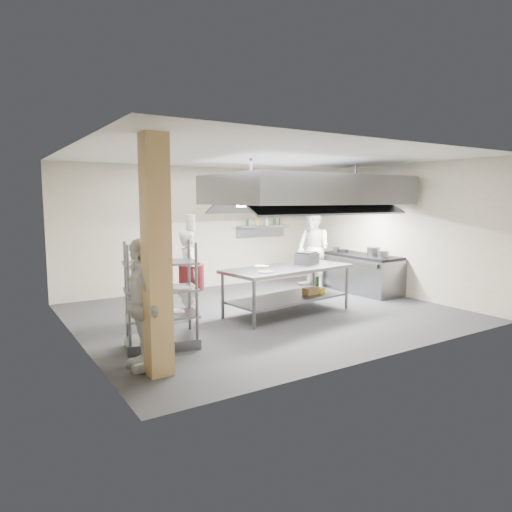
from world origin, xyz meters
TOP-DOWN VIEW (x-y plane):
  - floor at (0.00, 0.00)m, footprint 7.00×7.00m
  - ceiling at (0.00, 0.00)m, footprint 7.00×7.00m
  - wall_back at (0.00, 3.00)m, footprint 7.00×0.00m
  - wall_left at (-3.50, 0.00)m, footprint 0.00×6.00m
  - wall_right at (3.50, 0.00)m, footprint 0.00×6.00m
  - column at (-2.90, -1.90)m, footprint 0.30×0.30m
  - exhaust_hood at (1.30, 0.40)m, footprint 4.00×2.50m
  - hood_strip_a at (0.40, 0.40)m, footprint 1.60×0.12m
  - hood_strip_b at (2.20, 0.40)m, footprint 1.60×0.12m
  - wall_shelf at (1.80, 2.84)m, footprint 1.50×0.28m
  - island at (0.33, -0.25)m, footprint 2.71×1.39m
  - island_worktop at (0.33, -0.25)m, footprint 2.71×1.39m
  - island_undershelf at (0.33, -0.25)m, footprint 2.49×1.26m
  - pass_rack at (-2.48, -0.91)m, footprint 1.17×0.83m
  - cooking_range at (3.08, 0.50)m, footprint 0.80×2.00m
  - range_top at (3.08, 0.50)m, footprint 0.78×1.96m
  - chef_head at (-1.44, 0.40)m, footprint 0.51×0.67m
  - chef_line at (2.40, 1.50)m, footprint 0.81×1.00m
  - chef_plating at (-3.00, -1.58)m, footprint 0.43×1.01m
  - griddle at (0.92, -0.10)m, footprint 0.55×0.49m
  - wicker_basket at (0.88, -0.28)m, footprint 0.29×0.21m
  - stockpot at (3.12, 0.17)m, footprint 0.30×0.30m
  - plate_stack at (-2.48, -0.91)m, footprint 0.28×0.28m

SIDE VIEW (x-z plane):
  - floor at x=0.00m, z-range 0.00..0.00m
  - island_undershelf at x=0.33m, z-range 0.28..0.32m
  - wicker_basket at x=0.88m, z-range 0.32..0.44m
  - cooking_range at x=3.08m, z-range 0.00..0.84m
  - island at x=0.33m, z-range 0.00..0.91m
  - plate_stack at x=-2.48m, z-range 0.49..0.54m
  - pass_rack at x=-2.48m, z-range 0.00..1.59m
  - chef_head at x=-1.44m, z-range 0.00..1.66m
  - chef_plating at x=-3.00m, z-range 0.00..1.72m
  - range_top at x=3.08m, z-range 0.84..0.90m
  - island_worktop at x=0.33m, z-range 0.85..0.91m
  - chef_line at x=2.40m, z-range 0.00..1.97m
  - stockpot at x=3.12m, z-range 0.90..1.11m
  - griddle at x=0.92m, z-range 0.91..1.13m
  - wall_back at x=0.00m, z-range -2.00..5.00m
  - wall_left at x=-3.50m, z-range -1.50..4.50m
  - wall_right at x=3.50m, z-range -1.50..4.50m
  - column at x=-2.90m, z-range 0.00..3.00m
  - wall_shelf at x=1.80m, z-range 1.48..1.52m
  - hood_strip_a at x=0.40m, z-range 2.06..2.10m
  - hood_strip_b at x=2.20m, z-range 2.06..2.10m
  - exhaust_hood at x=1.30m, z-range 2.10..2.70m
  - ceiling at x=0.00m, z-range 3.00..3.00m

